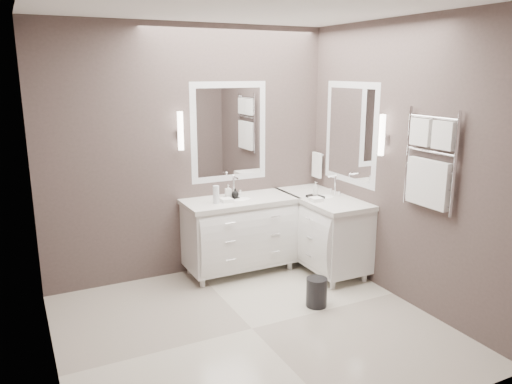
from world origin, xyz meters
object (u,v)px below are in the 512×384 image
vanity_back (240,230)px  vanity_right (322,228)px  waste_bin (317,292)px  towel_ladder (429,166)px

vanity_back → vanity_right: size_ratio=1.00×
vanity_back → waste_bin: 1.20m
vanity_back → towel_ladder: bearing=-55.9°
vanity_back → vanity_right: 0.93m
towel_ladder → vanity_right: bearing=99.8°
vanity_back → waste_bin: size_ratio=4.38×
vanity_back → vanity_right: same height
vanity_right → waste_bin: (-0.57, -0.78, -0.34)m
vanity_right → towel_ladder: towel_ladder is taller
vanity_back → towel_ladder: size_ratio=1.38×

